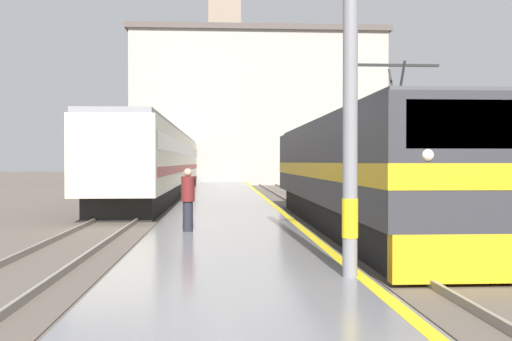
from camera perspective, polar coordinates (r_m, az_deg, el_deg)
name	(u,v)px	position (r m, az deg, el deg)	size (l,w,h in m)	color
ground_plane	(225,200)	(33.10, -2.93, -2.79)	(200.00, 200.00, 0.00)	#60564C
platform	(226,203)	(28.10, -2.84, -3.11)	(4.07, 140.00, 0.33)	slate
rail_track_near	(309,205)	(28.41, 5.04, -3.33)	(2.83, 140.00, 0.16)	#60564C
rail_track_far	(144,206)	(28.33, -10.63, -3.35)	(2.83, 140.00, 0.16)	#60564C
locomotive_train	(355,172)	(18.78, 9.39, -0.18)	(2.92, 17.80, 4.40)	black
passenger_train	(174,162)	(46.23, -7.81, 0.81)	(2.92, 53.08, 3.88)	black
catenary_mast	(357,22)	(9.49, 9.62, 13.81)	(2.48, 0.25, 7.72)	gray
person_on_platform	(188,198)	(15.24, -6.51, -2.66)	(0.34, 0.34, 1.60)	#23232D
clock_tower	(225,50)	(71.52, -3.00, 11.36)	(4.67, 4.67, 28.75)	gray
station_building	(257,109)	(57.46, 0.10, 5.90)	(23.70, 9.09, 14.32)	#A8A399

